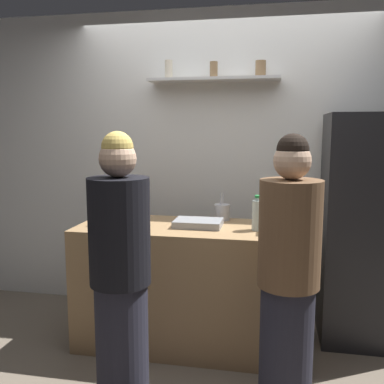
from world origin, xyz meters
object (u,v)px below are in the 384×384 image
(refrigerator, at_px, (369,230))
(wine_bottle_amber_glass, at_px, (116,209))
(wine_bottle_dark_glass, at_px, (124,205))
(wine_bottle_pale_glass, at_px, (284,210))
(person_brown_jacket, at_px, (288,280))
(baking_pan, at_px, (198,223))
(utensil_holder, at_px, (222,212))
(water_bottle_plastic, at_px, (259,214))
(person_blonde, at_px, (121,277))

(refrigerator, relative_size, wine_bottle_amber_glass, 5.54)
(wine_bottle_dark_glass, distance_m, wine_bottle_pale_glass, 1.22)
(person_brown_jacket, bearing_deg, baking_pan, -49.73)
(refrigerator, relative_size, utensil_holder, 7.90)
(utensil_holder, height_order, wine_bottle_pale_glass, wine_bottle_pale_glass)
(utensil_holder, distance_m, person_brown_jacket, 1.05)
(water_bottle_plastic, xyz_separation_m, person_blonde, (-0.73, -0.77, -0.23))
(utensil_holder, relative_size, wine_bottle_pale_glass, 0.68)
(wine_bottle_dark_glass, bearing_deg, water_bottle_plastic, -8.68)
(baking_pan, relative_size, person_blonde, 0.21)
(wine_bottle_pale_glass, relative_size, person_brown_jacket, 0.20)
(water_bottle_plastic, bearing_deg, utensil_holder, 135.20)
(wine_bottle_pale_glass, height_order, person_blonde, person_blonde)
(person_brown_jacket, bearing_deg, refrigerator, -125.12)
(wine_bottle_dark_glass, xyz_separation_m, person_brown_jacket, (1.23, -0.78, -0.25))
(refrigerator, xyz_separation_m, wine_bottle_pale_glass, (-0.62, -0.18, 0.16))
(wine_bottle_amber_glass, xyz_separation_m, wine_bottle_pale_glass, (1.22, 0.20, -0.00))
(baking_pan, distance_m, wine_bottle_amber_glass, 0.61)
(wine_bottle_dark_glass, relative_size, wine_bottle_pale_glass, 1.02)
(utensil_holder, distance_m, person_blonde, 1.16)
(water_bottle_plastic, height_order, person_blonde, person_blonde)
(refrigerator, bearing_deg, water_bottle_plastic, -155.28)
(utensil_holder, xyz_separation_m, wine_bottle_amber_glass, (-0.75, -0.29, 0.05))
(utensil_holder, distance_m, wine_bottle_pale_glass, 0.48)
(refrigerator, distance_m, water_bottle_plastic, 0.90)
(utensil_holder, height_order, wine_bottle_amber_glass, wine_bottle_amber_glass)
(utensil_holder, bearing_deg, water_bottle_plastic, -44.80)
(baking_pan, relative_size, person_brown_jacket, 0.22)
(baking_pan, bearing_deg, utensil_holder, 61.13)
(utensil_holder, bearing_deg, wine_bottle_pale_glass, -11.11)
(wine_bottle_pale_glass, distance_m, person_blonde, 1.35)
(refrigerator, xyz_separation_m, person_blonde, (-1.53, -1.14, -0.08))
(baking_pan, height_order, person_blonde, person_blonde)
(baking_pan, height_order, wine_bottle_amber_glass, wine_bottle_amber_glass)
(water_bottle_plastic, bearing_deg, wine_bottle_dark_glass, 171.32)
(wine_bottle_amber_glass, bearing_deg, person_brown_jacket, -26.49)
(utensil_holder, bearing_deg, person_blonde, -112.42)
(wine_bottle_dark_glass, height_order, water_bottle_plastic, wine_bottle_dark_glass)
(person_brown_jacket, bearing_deg, person_blonde, 5.94)
(utensil_holder, distance_m, wine_bottle_amber_glass, 0.81)
(water_bottle_plastic, bearing_deg, wine_bottle_pale_glass, 47.35)
(utensil_holder, height_order, person_blonde, person_blonde)
(wine_bottle_amber_glass, relative_size, person_brown_jacket, 0.20)
(baking_pan, xyz_separation_m, wine_bottle_amber_glass, (-0.61, -0.04, 0.09))
(wine_bottle_amber_glass, height_order, water_bottle_plastic, wine_bottle_amber_glass)
(wine_bottle_dark_glass, bearing_deg, wine_bottle_amber_glass, -89.14)
(refrigerator, distance_m, utensil_holder, 1.10)
(baking_pan, xyz_separation_m, water_bottle_plastic, (0.43, -0.03, 0.09))
(refrigerator, relative_size, person_blonde, 1.08)
(baking_pan, relative_size, wine_bottle_pale_glass, 1.07)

